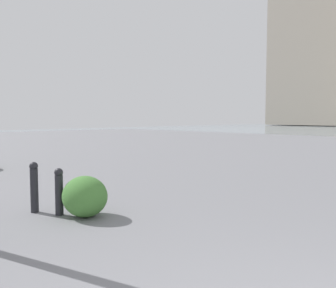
% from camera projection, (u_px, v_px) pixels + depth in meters
% --- Properties ---
extents(building_annex, '(17.23, 12.02, 29.18)m').
position_uv_depth(building_annex, '(325.00, 52.00, 66.94)').
color(building_annex, '#9E9384').
rests_on(building_annex, ground).
extents(bollard_near, '(0.13, 0.13, 0.72)m').
position_uv_depth(bollard_near, '(59.00, 191.00, 5.42)').
color(bollard_near, '#232328').
rests_on(bollard_near, ground).
extents(bollard_mid, '(0.13, 0.13, 0.79)m').
position_uv_depth(bollard_mid, '(34.00, 186.00, 5.58)').
color(bollard_mid, '#232328').
rests_on(bollard_mid, ground).
extents(shrub_round, '(0.72, 0.64, 0.61)m').
position_uv_depth(shrub_round, '(85.00, 196.00, 5.34)').
color(shrub_round, '#477F38').
rests_on(shrub_round, ground).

